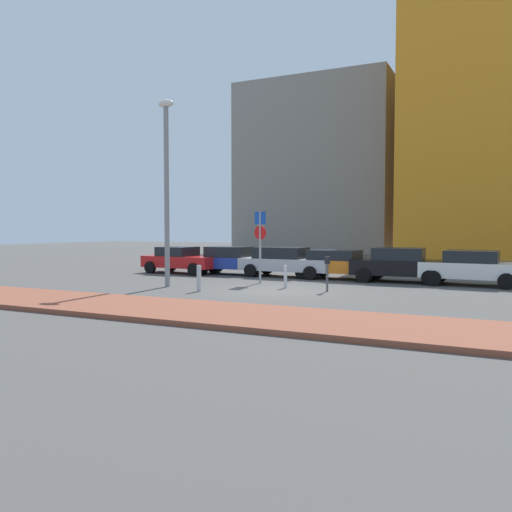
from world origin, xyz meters
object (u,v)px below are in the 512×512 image
Objects in this scene: parking_sign_post at (260,238)px; traffic_bollard_mid at (199,278)px; parked_car_red at (181,260)px; parked_car_silver at (285,261)px; parked_car_white at (471,267)px; parked_car_orange at (338,264)px; parking_meter at (327,269)px; street_lamp at (167,178)px; parked_car_black at (399,264)px; traffic_bollard_near at (285,277)px; parked_car_blue at (233,260)px.

parking_sign_post is 3.15× the size of traffic_bollard_mid.
parking_sign_post is at bearing -24.60° from parked_car_red.
parked_car_white is at bearing -1.92° from parked_car_silver.
parking_meter is at bearing -78.27° from parked_car_orange.
street_lamp reaches higher than parked_car_orange.
traffic_bollard_mid is at bearing -144.28° from parked_car_white.
parked_car_black is at bearing 29.92° from parking_sign_post.
parked_car_black is 9.12m from traffic_bollard_mid.
parking_meter is 1.45× the size of traffic_bollard_near.
parked_car_red reaches higher than traffic_bollard_mid.
parked_car_black is at bearing 1.80° from parked_car_red.
parking_sign_post reaches higher than parked_car_black.
parked_car_black is 4.51× the size of traffic_bollard_near.
parked_car_white is 1.31× the size of parking_sign_post.
parked_car_black is at bearing 69.02° from parking_meter.
parked_car_blue reaches higher than traffic_bollard_near.
traffic_bollard_mid is (-2.52, -2.42, 0.04)m from traffic_bollard_near.
traffic_bollard_near is at bearing -43.38° from parked_car_blue.
parked_car_black is 5.64m from traffic_bollard_near.
parked_car_orange is 4.57m from traffic_bollard_near.
parking_meter is at bearing -136.46° from parked_car_white.
parked_car_blue reaches higher than parking_meter.
parked_car_silver reaches higher than traffic_bollard_mid.
parked_car_orange is at bearing 49.01° from street_lamp.
parked_car_blue is 7.31m from traffic_bollard_mid.
parking_sign_post is at bearing 143.96° from traffic_bollard_near.
parking_sign_post reaches higher than parked_car_white.
parking_sign_post is at bearing 45.74° from street_lamp.
parking_sign_post reaches higher than parking_meter.
traffic_bollard_mid is at bearing -115.95° from parked_car_orange.
parking_sign_post reaches higher than parked_car_orange.
parked_car_orange is 1.13× the size of parked_car_white.
street_lamp reaches higher than parked_car_red.
parked_car_white is (8.45, -0.28, 0.00)m from parked_car_silver.
traffic_bollard_mid is at bearing -132.55° from parked_car_black.
parked_car_silver is 6.90m from traffic_bollard_mid.
parked_car_black reaches higher than parked_car_blue.
parked_car_white is at bearing 0.86° from parked_car_red.
parked_car_silver is at bearing -178.94° from parked_car_orange.
parking_sign_post is 4.02m from traffic_bollard_mid.
parked_car_orange is 2.81m from parked_car_black.
parked_car_white reaches higher than parked_car_red.
parked_car_orange is at bearing 101.73° from parking_meter.
parked_car_white reaches higher than parked_car_silver.
parked_car_silver is 8.46m from parked_car_white.
parked_car_black is (2.80, -0.19, 0.07)m from parked_car_orange.
street_lamp is (-5.34, -6.15, 3.66)m from parked_car_orange.
parked_car_blue is 11.42m from parked_car_white.
parked_car_black is 4.13× the size of traffic_bollard_mid.
parked_car_orange is at bearing 52.19° from parking_sign_post.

